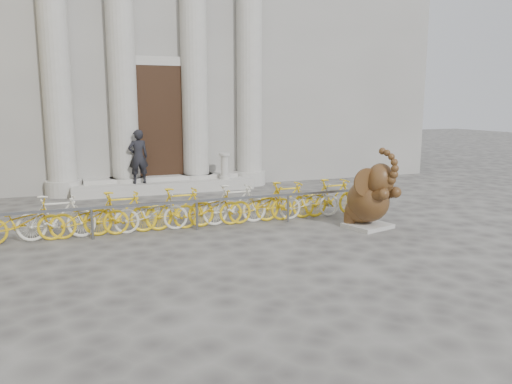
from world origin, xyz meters
name	(u,v)px	position (x,y,z in m)	size (l,w,h in m)	color
ground	(268,284)	(0.00, 0.00, 0.00)	(80.00, 80.00, 0.00)	#474442
classical_building	(137,30)	(0.00, 14.93, 5.98)	(22.00, 10.70, 12.00)	gray
entrance_steps	(165,186)	(0.00, 9.40, 0.18)	(6.00, 1.20, 0.36)	#A8A59E
elephant_statue	(370,199)	(3.69, 2.67, 0.71)	(1.27, 1.53, 1.94)	#A8A59E
bike_rack	(194,207)	(-0.25, 4.16, 0.50)	(9.40, 0.53, 1.00)	slate
pedestrian	(138,157)	(-0.87, 9.18, 1.24)	(0.64, 0.42, 1.76)	black
balustrade_post	(224,167)	(2.03, 9.10, 0.78)	(0.37, 0.37, 0.91)	#A8A59E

